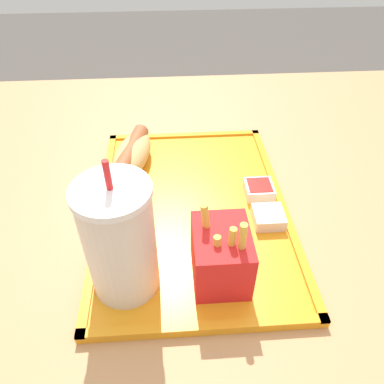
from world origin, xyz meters
The scene contains 7 objects.
dining_table centered at (0.00, 0.00, 0.38)m, with size 1.01×1.17×0.77m.
food_tray centered at (-0.01, -0.02, 0.77)m, with size 0.43×0.30×0.01m.
soda_cup centered at (-0.14, 0.07, 0.86)m, with size 0.09×0.09×0.19m.
hot_dog_far centered at (0.11, 0.08, 0.80)m, with size 0.15×0.09×0.05m.
fries_carton centered at (-0.14, -0.05, 0.82)m, with size 0.09×0.07×0.11m.
sauce_cup_mayo centered at (-0.05, -0.13, 0.79)m, with size 0.05×0.05×0.02m.
sauce_cup_ketchup centered at (0.01, -0.13, 0.79)m, with size 0.05×0.05×0.02m.
Camera 1 is at (-0.44, 0.01, 1.18)m, focal length 35.00 mm.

